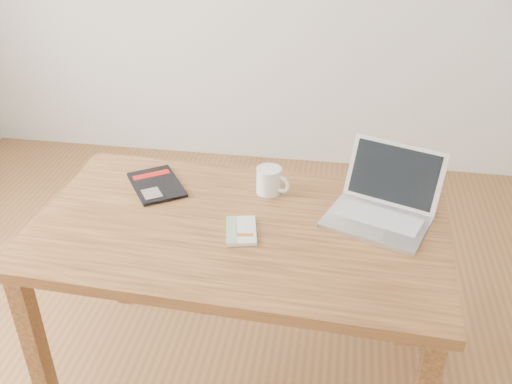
# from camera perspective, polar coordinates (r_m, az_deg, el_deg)

# --- Properties ---
(room) EXTENTS (4.04, 4.04, 2.70)m
(room) POSITION_cam_1_polar(r_m,az_deg,el_deg) (1.68, -10.86, 13.50)
(room) COLOR brown
(room) RESTS_ON ground
(desk) EXTENTS (1.44, 0.87, 0.75)m
(desk) POSITION_cam_1_polar(r_m,az_deg,el_deg) (2.00, -1.70, -5.43)
(desk) COLOR brown
(desk) RESTS_ON ground
(white_guidebook) EXTENTS (0.13, 0.18, 0.01)m
(white_guidebook) POSITION_cam_1_polar(r_m,az_deg,el_deg) (1.90, -1.51, -3.89)
(white_guidebook) COLOR silver
(white_guidebook) RESTS_ON desk
(black_guidebook) EXTENTS (0.28, 0.30, 0.01)m
(black_guidebook) POSITION_cam_1_polar(r_m,az_deg,el_deg) (2.19, -9.92, 0.74)
(black_guidebook) COLOR black
(black_guidebook) RESTS_ON desk
(laptop) EXTENTS (0.43, 0.42, 0.22)m
(laptop) POSITION_cam_1_polar(r_m,az_deg,el_deg) (2.01, 12.54, -1.25)
(laptop) COLOR silver
(laptop) RESTS_ON desk
(coffee_mug) EXTENTS (0.13, 0.09, 0.10)m
(coffee_mug) POSITION_cam_1_polar(r_m,az_deg,el_deg) (2.10, 1.37, 1.19)
(coffee_mug) COLOR white
(coffee_mug) RESTS_ON desk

